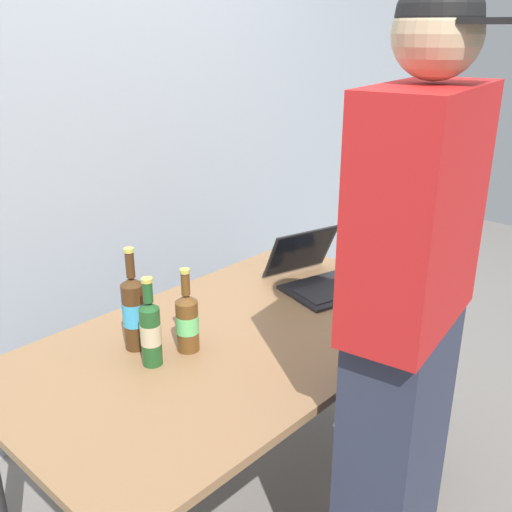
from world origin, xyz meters
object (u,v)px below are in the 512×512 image
person_figure (405,346)px  laptop (318,275)px  beer_bottle_green (187,321)px  beer_bottle_amber (134,311)px  beer_bottle_brown (151,331)px

person_figure → laptop: bearing=53.0°
beer_bottle_green → person_figure: bearing=-74.2°
beer_bottle_amber → person_figure: size_ratio=0.19×
beer_bottle_green → person_figure: 0.67m
beer_bottle_green → beer_bottle_amber: beer_bottle_amber is taller
laptop → beer_bottle_green: beer_bottle_green is taller
laptop → beer_bottle_brown: bearing=178.8°
beer_bottle_brown → beer_bottle_amber: 0.12m
beer_bottle_green → person_figure: size_ratio=0.16×
beer_bottle_brown → beer_bottle_green: 0.13m
beer_bottle_brown → beer_bottle_green: beer_bottle_brown is taller
beer_bottle_brown → beer_bottle_green: size_ratio=1.02×
laptop → person_figure: size_ratio=0.24×
laptop → beer_bottle_green: 0.67m
beer_bottle_green → person_figure: (0.18, -0.64, 0.09)m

